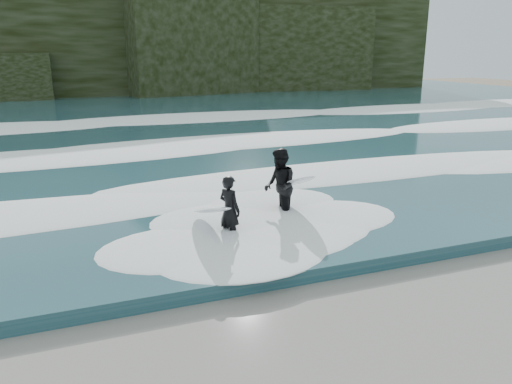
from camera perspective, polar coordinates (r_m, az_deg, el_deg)
sea at (r=33.87m, az=-17.06°, el=8.30°), size 90.00×52.00×0.30m
headland at (r=50.61m, az=-19.06°, el=15.94°), size 70.00×9.00×10.00m
foam_near at (r=14.26m, az=-10.97°, el=0.10°), size 60.00×3.20×0.20m
foam_mid at (r=21.02m, az=-14.39°, el=5.00°), size 60.00×4.00×0.24m
foam_far at (r=29.87m, az=-16.52°, el=8.00°), size 60.00×4.80×0.30m
surfer_left at (r=11.10m, az=-3.68°, el=-2.05°), size 1.02×2.17×1.57m
surfer_right at (r=12.43m, az=2.90°, el=0.70°), size 1.20×2.09×1.90m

